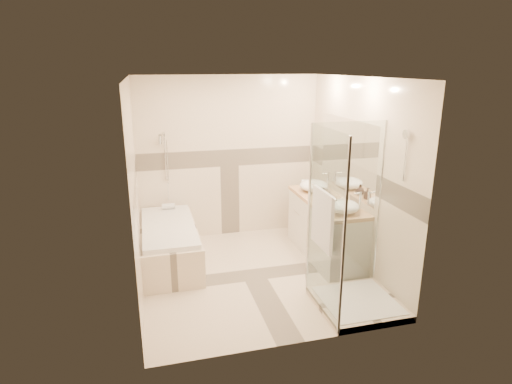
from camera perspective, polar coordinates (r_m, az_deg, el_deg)
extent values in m
cube|color=beige|center=(5.70, -0.34, -11.00)|extent=(2.80, 3.00, 0.01)
cube|color=silver|center=(5.05, -0.39, 15.13)|extent=(2.80, 3.00, 0.01)
cube|color=beige|center=(6.66, -3.58, 4.57)|extent=(2.80, 0.01, 2.50)
cube|color=beige|center=(3.87, 5.18, -4.46)|extent=(2.80, 0.01, 2.50)
cube|color=beige|center=(5.09, -15.89, 0.15)|extent=(0.01, 3.00, 2.50)
cube|color=beige|center=(5.73, 13.38, 2.17)|extent=(0.01, 3.00, 2.50)
cube|color=white|center=(5.94, 12.02, 4.73)|extent=(0.01, 1.60, 1.00)
cylinder|color=silver|center=(6.50, -12.03, 4.83)|extent=(0.02, 0.02, 0.70)
cube|color=beige|center=(6.04, -11.45, -7.02)|extent=(0.75, 1.70, 0.50)
cube|color=white|center=(5.93, -11.60, -4.54)|extent=(0.69, 1.60, 0.06)
ellipsoid|color=white|center=(5.95, -11.58, -4.99)|extent=(0.56, 1.40, 0.16)
cube|color=silver|center=(6.13, 9.22, -5.01)|extent=(0.55, 1.60, 0.80)
cylinder|color=silver|center=(5.63, 8.21, -5.33)|extent=(0.01, 0.24, 0.01)
cylinder|color=silver|center=(6.32, 5.43, -2.74)|extent=(0.01, 0.24, 0.01)
cube|color=tan|center=(5.99, 9.41, -1.22)|extent=(0.57, 1.62, 0.05)
cube|color=beige|center=(5.13, 13.39, -14.28)|extent=(0.90, 0.90, 0.08)
cube|color=white|center=(5.11, 13.43, -13.85)|extent=(0.80, 0.80, 0.01)
cube|color=white|center=(4.51, 9.23, -4.31)|extent=(0.01, 0.90, 2.00)
cube|color=white|center=(5.07, 11.83, -2.09)|extent=(0.90, 0.01, 2.00)
cylinder|color=silver|center=(4.14, 11.66, -6.44)|extent=(0.03, 0.03, 2.00)
cylinder|color=silver|center=(4.90, 7.07, -2.52)|extent=(0.03, 0.03, 2.00)
cylinder|color=silver|center=(5.29, 16.18, -1.63)|extent=(0.03, 0.03, 2.00)
cylinder|color=silver|center=(4.69, 19.42, 7.28)|extent=(0.03, 0.10, 0.10)
cylinder|color=silver|center=(4.39, 9.02, 0.04)|extent=(0.02, 0.60, 0.02)
cube|color=silver|center=(4.48, 8.84, -3.64)|extent=(0.04, 0.48, 0.62)
ellipsoid|color=white|center=(6.33, 7.70, 0.86)|extent=(0.42, 0.42, 0.17)
ellipsoid|color=white|center=(5.47, 11.60, -1.90)|extent=(0.40, 0.40, 0.16)
cylinder|color=silver|center=(6.41, 9.58, 1.43)|extent=(0.03, 0.03, 0.27)
cylinder|color=silver|center=(6.36, 9.24, 2.40)|extent=(0.10, 0.02, 0.02)
cylinder|color=silver|center=(5.56, 13.71, -1.24)|extent=(0.03, 0.03, 0.25)
cylinder|color=silver|center=(5.51, 13.37, -0.21)|extent=(0.09, 0.02, 0.02)
imported|color=black|center=(5.84, 9.77, -0.62)|extent=(0.09, 0.09, 0.16)
imported|color=black|center=(6.02, 8.97, -0.08)|extent=(0.16, 0.16, 0.15)
cube|color=silver|center=(6.60, 6.77, 1.11)|extent=(0.18, 0.25, 0.07)
cylinder|color=silver|center=(6.53, -11.60, -1.89)|extent=(0.19, 0.09, 0.09)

